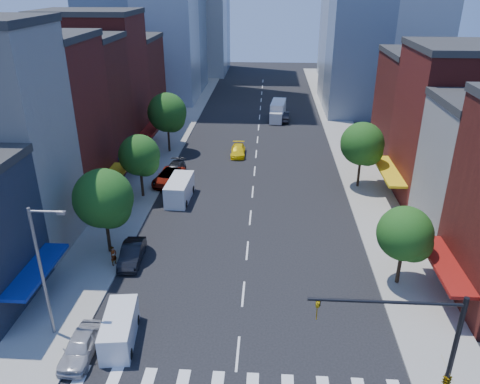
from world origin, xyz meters
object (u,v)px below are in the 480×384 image
object	(u,v)px
parked_car_third	(169,177)
taxi	(238,151)
cargo_van_far	(179,190)
box_truck	(278,111)
pedestrian_near	(114,256)
parked_car_second	(132,254)
cargo_van_near	(119,330)
traffic_car_oncoming	(284,116)
traffic_car_far	(279,113)
parked_car_rear	(175,170)
pedestrian_far	(115,210)
parked_car_front	(81,346)

from	to	relation	value
parked_car_third	taxi	world-z (taller)	parked_car_third
cargo_van_far	taxi	distance (m)	14.81
box_truck	pedestrian_near	bearing A→B (deg)	-101.18
parked_car_third	taxi	size ratio (longest dim) A/B	1.23
parked_car_second	cargo_van_far	bearing A→B (deg)	77.90
taxi	pedestrian_near	bearing A→B (deg)	-108.64
taxi	parked_car_second	bearing A→B (deg)	-106.54
cargo_van_near	traffic_car_oncoming	xyz separation A→B (m)	(11.42, 51.34, -0.17)
parked_car_third	traffic_car_oncoming	size ratio (longest dim) A/B	1.15
parked_car_second	traffic_car_oncoming	bearing A→B (deg)	68.95
cargo_van_far	traffic_car_oncoming	distance (m)	32.45
parked_car_second	box_truck	xyz separation A→B (m)	(12.21, 43.16, 0.59)
cargo_van_far	parked_car_second	bearing A→B (deg)	-96.15
pedestrian_near	cargo_van_near	bearing A→B (deg)	-132.95
parked_car_second	traffic_car_far	world-z (taller)	parked_car_second
parked_car_second	cargo_van_far	xyz separation A→B (m)	(1.74, 11.76, 0.38)
taxi	parked_car_rear	bearing A→B (deg)	-133.66
pedestrian_near	parked_car_third	bearing A→B (deg)	24.01
traffic_car_far	parked_car_third	bearing A→B (deg)	60.92
parked_car_rear	pedestrian_far	distance (m)	11.80
box_truck	pedestrian_near	xyz separation A→B (m)	(-13.46, -43.92, -0.37)
box_truck	parked_car_rear	bearing A→B (deg)	-110.02
parked_car_third	cargo_van_far	world-z (taller)	cargo_van_far
taxi	cargo_van_far	bearing A→B (deg)	-111.86
parked_car_front	parked_car_third	size ratio (longest dim) A/B	0.78
traffic_car_far	pedestrian_near	distance (m)	47.20
parked_car_second	pedestrian_near	size ratio (longest dim) A/B	2.75
parked_car_second	pedestrian_far	distance (m)	7.67
cargo_van_far	taxi	world-z (taller)	cargo_van_far
cargo_van_near	taxi	bearing A→B (deg)	74.47
traffic_car_far	pedestrian_far	world-z (taller)	pedestrian_far
taxi	pedestrian_far	xyz separation A→B (m)	(-10.38, -18.82, 0.46)
parked_car_second	pedestrian_far	size ratio (longest dim) A/B	2.34
cargo_van_near	pedestrian_far	xyz separation A→B (m)	(-5.25, 16.03, 0.16)
taxi	pedestrian_far	bearing A→B (deg)	-120.36
parked_car_third	traffic_car_oncoming	world-z (taller)	traffic_car_oncoming
parked_car_front	pedestrian_far	xyz separation A→B (m)	(-3.23, 17.32, 0.38)
parked_car_second	traffic_car_far	bearing A→B (deg)	70.70
parked_car_second	traffic_car_oncoming	world-z (taller)	traffic_car_oncoming
parked_car_front	parked_car_rear	world-z (taller)	parked_car_front
parked_car_rear	pedestrian_near	bearing A→B (deg)	-93.24
cargo_van_near	pedestrian_far	bearing A→B (deg)	100.97
traffic_car_far	pedestrian_far	xyz separation A→B (m)	(-15.91, -37.60, 0.46)
traffic_car_oncoming	pedestrian_near	xyz separation A→B (m)	(-14.43, -42.89, 0.18)
cargo_van_near	traffic_car_far	bearing A→B (deg)	71.61
traffic_car_oncoming	box_truck	xyz separation A→B (m)	(-0.97, 1.03, 0.55)
parked_car_second	parked_car_rear	world-z (taller)	parked_car_second
traffic_car_far	pedestrian_far	distance (m)	40.83
traffic_car_oncoming	pedestrian_near	bearing A→B (deg)	74.19
traffic_car_oncoming	pedestrian_far	distance (m)	39.05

